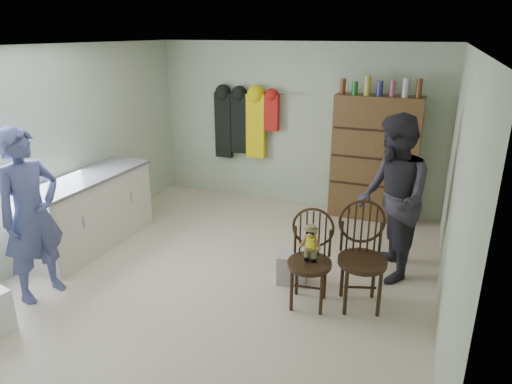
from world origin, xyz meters
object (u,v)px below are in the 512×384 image
at_px(chair_far, 362,251).
at_px(chair_front, 311,252).
at_px(counter, 90,211).
at_px(dresser, 374,158).

bearing_deg(chair_far, chair_front, -177.49).
height_order(chair_front, chair_far, chair_far).
bearing_deg(counter, chair_far, -1.34).
bearing_deg(chair_far, counter, 161.23).
xyz_separation_m(chair_far, dresser, (-0.24, 2.38, 0.33)).
xyz_separation_m(chair_front, chair_far, (0.47, 0.17, 0.01)).
distance_m(counter, chair_far, 3.44).
bearing_deg(chair_front, dresser, 77.53).
height_order(counter, dresser, dresser).
distance_m(counter, dresser, 3.96).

